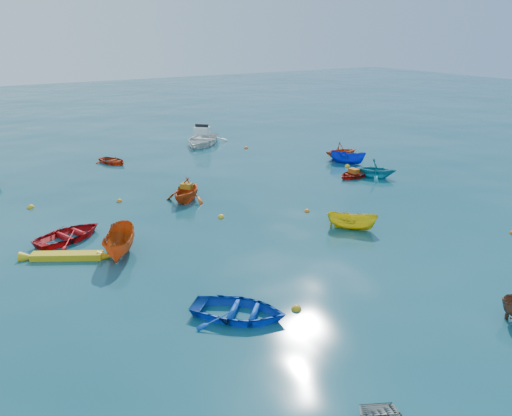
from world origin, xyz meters
TOP-DOWN VIEW (x-y plane):
  - ground at (0.00, 0.00)m, footprint 160.00×160.00m
  - dinghy_blue_sw at (-5.65, -3.26)m, footprint 4.06×4.06m
  - dinghy_orange_w at (-2.24, 9.11)m, footprint 3.66×3.61m
  - sampan_yellow_mid at (3.11, 0.88)m, footprint 2.38×2.46m
  - dinghy_cyan_se at (10.50, 6.99)m, footprint 3.41×3.43m
  - dinghy_red_nw at (-9.27, 6.76)m, footprint 3.92×3.38m
  - sampan_orange_n at (-7.66, 3.90)m, footprint 2.52×3.44m
  - dinghy_red_ne at (9.41, 7.82)m, footprint 2.94×2.28m
  - sampan_blue_far at (11.34, 10.77)m, footprint 2.30×2.75m
  - dinghy_red_far at (-3.54, 19.76)m, footprint 2.65×3.04m
  - dinghy_orange_far at (11.89, 12.18)m, footprint 2.91×2.61m
  - kayak_yellow at (-9.81, 4.62)m, footprint 3.54×2.29m
  - motorboat_white at (4.88, 22.12)m, footprint 6.00×6.04m
  - tarp_orange_a at (-2.20, 9.14)m, footprint 0.75×0.77m
  - tarp_orange_b at (9.31, 7.80)m, footprint 0.55×0.68m
  - buoy_ye_a at (-3.65, -3.90)m, footprint 0.36×0.36m
  - buoy_or_c at (-5.65, 10.93)m, footprint 0.33×0.33m
  - buoy_ye_c at (-1.77, 5.63)m, footprint 0.35×0.35m
  - buoy_or_d at (2.66, 4.02)m, footprint 0.30×0.30m
  - buoy_ye_d at (-10.20, 12.42)m, footprint 0.39×0.39m
  - buoy_or_e at (7.32, 18.80)m, footprint 0.34×0.34m
  - buoy_ye_e at (10.71, 10.03)m, footprint 0.37×0.37m

SIDE VIEW (x-z plane):
  - ground at x=0.00m, z-range 0.00..0.00m
  - dinghy_blue_sw at x=-5.65m, z-range -0.35..0.35m
  - dinghy_orange_w at x=-2.24m, z-range -0.73..0.73m
  - sampan_yellow_mid at x=3.11m, z-range -0.48..0.48m
  - dinghy_cyan_se at x=10.50m, z-range -0.68..0.68m
  - dinghy_red_nw at x=-9.27m, z-range -0.34..0.34m
  - sampan_orange_n at x=-7.66m, z-range -0.63..0.63m
  - dinghy_red_ne at x=9.41m, z-range -0.28..0.28m
  - sampan_blue_far at x=11.34m, z-range -0.51..0.51m
  - dinghy_red_far at x=-3.54m, z-range -0.26..0.26m
  - dinghy_orange_far at x=11.89m, z-range -0.69..0.69m
  - kayak_yellow at x=-9.81m, z-range -0.19..0.19m
  - motorboat_white at x=4.88m, z-range -0.81..0.81m
  - buoy_ye_a at x=-3.65m, z-range -0.18..0.18m
  - buoy_or_c at x=-5.65m, z-range -0.16..0.16m
  - buoy_ye_c at x=-1.77m, z-range -0.18..0.18m
  - buoy_or_d at x=2.66m, z-range -0.15..0.15m
  - buoy_ye_d at x=-10.20m, z-range -0.19..0.19m
  - buoy_or_e at x=7.32m, z-range -0.17..0.17m
  - buoy_ye_e at x=10.71m, z-range -0.19..0.19m
  - tarp_orange_b at x=9.31m, z-range 0.28..0.58m
  - tarp_orange_a at x=-2.20m, z-range 0.73..1.03m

